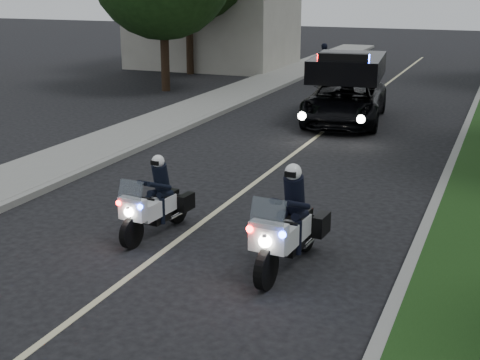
% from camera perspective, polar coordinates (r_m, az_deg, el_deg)
% --- Properties ---
extents(ground, '(120.00, 120.00, 0.00)m').
position_cam_1_polar(ground, '(10.08, -12.43, -10.32)').
color(ground, black).
rests_on(ground, ground).
extents(curb_right, '(0.20, 60.00, 0.15)m').
position_cam_1_polar(curb_right, '(17.87, 17.86, 1.57)').
color(curb_right, gray).
rests_on(curb_right, ground).
extents(curb_left, '(0.20, 60.00, 0.15)m').
position_cam_1_polar(curb_left, '(20.16, -5.99, 3.97)').
color(curb_left, gray).
rests_on(curb_left, ground).
extents(sidewalk_left, '(2.00, 60.00, 0.16)m').
position_cam_1_polar(sidewalk_left, '(20.70, -8.68, 4.21)').
color(sidewalk_left, gray).
rests_on(sidewalk_left, ground).
extents(building_far, '(8.00, 6.00, 7.00)m').
position_cam_1_polar(building_far, '(36.63, -2.32, 15.21)').
color(building_far, '#A8A396').
rests_on(building_far, ground).
extents(lane_marking, '(0.12, 50.00, 0.01)m').
position_cam_1_polar(lane_marking, '(18.62, 5.21, 2.69)').
color(lane_marking, '#BFB78C').
rests_on(lane_marking, ground).
extents(police_moto_left, '(0.79, 1.82, 1.50)m').
position_cam_1_polar(police_moto_left, '(12.45, -7.18, -4.65)').
color(police_moto_left, white).
rests_on(police_moto_left, ground).
extents(police_moto_right, '(0.85, 2.09, 1.74)m').
position_cam_1_polar(police_moto_right, '(11.01, 4.13, -7.52)').
color(police_moto_right, silver).
rests_on(police_moto_right, ground).
extents(police_suv, '(3.01, 5.45, 2.53)m').
position_cam_1_polar(police_suv, '(22.42, 8.96, 4.97)').
color(police_suv, black).
rests_on(police_suv, ground).
extents(bicycle, '(0.76, 1.64, 0.83)m').
position_cam_1_polar(bicycle, '(30.25, 7.15, 8.09)').
color(bicycle, black).
rests_on(bicycle, ground).
extents(cyclist, '(0.64, 0.46, 1.68)m').
position_cam_1_polar(cyclist, '(30.25, 7.15, 8.09)').
color(cyclist, black).
rests_on(cyclist, ground).
extents(tree_left_near, '(7.71, 7.71, 9.84)m').
position_cam_1_polar(tree_left_near, '(28.75, -6.39, 7.66)').
color(tree_left_near, '#1C3F15').
rests_on(tree_left_near, ground).
extents(tree_left_far, '(8.29, 8.29, 11.61)m').
position_cam_1_polar(tree_left_far, '(33.91, -4.30, 9.11)').
color(tree_left_far, black).
rests_on(tree_left_far, ground).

